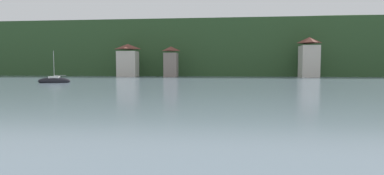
{
  "coord_description": "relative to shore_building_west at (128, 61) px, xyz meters",
  "views": [
    {
      "loc": [
        2.1,
        33.04,
        2.68
      ],
      "look_at": [
        0.0,
        53.12,
        1.31
      ],
      "focal_mm": 28.17,
      "sensor_mm": 36.0,
      "label": 1
    }
  ],
  "objects": [
    {
      "name": "wooded_hillside",
      "position": [
        48.86,
        37.99,
        2.79
      ],
      "size": [
        352.0,
        56.45,
        34.46
      ],
      "color": "#2D4C28",
      "rests_on": "ground_plane"
    },
    {
      "name": "shore_building_westcentral",
      "position": [
        12.34,
        -0.19,
        -0.38
      ],
      "size": [
        3.77,
        3.91,
        8.39
      ],
      "color": "gray",
      "rests_on": "ground_plane"
    },
    {
      "name": "shore_building_central",
      "position": [
        49.36,
        0.44,
        0.71
      ],
      "size": [
        4.71,
        5.24,
        10.62
      ],
      "color": "beige",
      "rests_on": "ground_plane"
    },
    {
      "name": "sailboat_far_4",
      "position": [
        -2.01,
        -33.85,
        -4.1
      ],
      "size": [
        5.49,
        2.92,
        5.81
      ],
      "rotation": [
        0.0,
        0.0,
        3.4
      ],
      "color": "black",
      "rests_on": "ground_plane"
    },
    {
      "name": "shore_building_west",
      "position": [
        0.0,
        0.0,
        0.0
      ],
      "size": [
        5.62,
        4.31,
        9.18
      ],
      "color": "beige",
      "rests_on": "ground_plane"
    }
  ]
}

